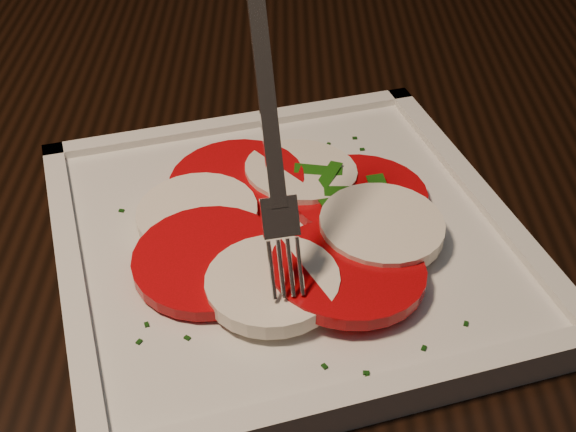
# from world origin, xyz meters

# --- Properties ---
(table) EXTENTS (1.27, 0.90, 0.75)m
(table) POSITION_xyz_m (-0.22, 0.22, 0.65)
(table) COLOR black
(table) RESTS_ON ground
(chair) EXTENTS (0.55, 0.55, 0.93)m
(chair) POSITION_xyz_m (-0.20, 0.89, 0.53)
(chair) COLOR black
(chair) RESTS_ON ground
(plate) EXTENTS (0.38, 0.38, 0.01)m
(plate) POSITION_xyz_m (-0.20, 0.21, 0.76)
(plate) COLOR white
(plate) RESTS_ON table
(caprese_salad) EXTENTS (0.23, 0.24, 0.02)m
(caprese_salad) POSITION_xyz_m (-0.20, 0.21, 0.77)
(caprese_salad) COLOR #C3040E
(caprese_salad) RESTS_ON plate
(fork) EXTENTS (0.06, 0.10, 0.16)m
(fork) POSITION_xyz_m (-0.21, 0.19, 0.86)
(fork) COLOR white
(fork) RESTS_ON caprese_salad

